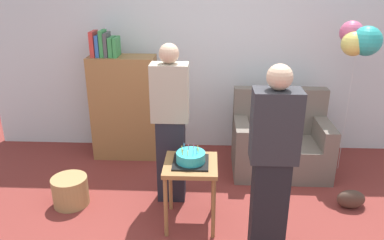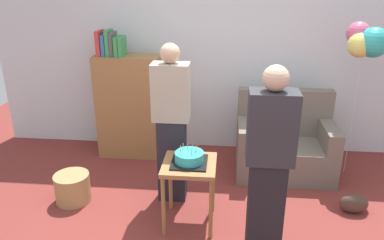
{
  "view_description": "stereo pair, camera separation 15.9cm",
  "coord_description": "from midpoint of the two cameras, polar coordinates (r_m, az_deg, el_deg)",
  "views": [
    {
      "loc": [
        -0.12,
        -2.75,
        2.22
      ],
      "look_at": [
        -0.27,
        0.51,
        0.95
      ],
      "focal_mm": 35.28,
      "sensor_mm": 36.0,
      "label": 1
    },
    {
      "loc": [
        0.04,
        -2.74,
        2.22
      ],
      "look_at": [
        -0.27,
        0.51,
        0.95
      ],
      "focal_mm": 35.28,
      "sensor_mm": 36.0,
      "label": 2
    }
  ],
  "objects": [
    {
      "name": "birthday_cake",
      "position": [
        3.38,
        0.95,
        -5.77
      ],
      "size": [
        0.32,
        0.32,
        0.17
      ],
      "color": "black",
      "rests_on": "side_table"
    },
    {
      "name": "side_table",
      "position": [
        3.45,
        0.94,
        -7.98
      ],
      "size": [
        0.48,
        0.48,
        0.63
      ],
      "color": "olive",
      "rests_on": "ground_plane"
    },
    {
      "name": "person_blowing_candles",
      "position": [
        3.72,
        -1.9,
        -0.61
      ],
      "size": [
        0.36,
        0.22,
        1.63
      ],
      "rotation": [
        0.0,
        0.0,
        -0.14
      ],
      "color": "#23232D",
      "rests_on": "ground_plane"
    },
    {
      "name": "balloon_bunch",
      "position": [
        4.41,
        25.8,
        10.7
      ],
      "size": [
        0.41,
        0.42,
        1.75
      ],
      "color": "silver",
      "rests_on": "ground_plane"
    },
    {
      "name": "wicker_basket",
      "position": [
        4.13,
        -16.55,
        -9.81
      ],
      "size": [
        0.36,
        0.36,
        0.3
      ],
      "primitive_type": "cylinder",
      "color": "#A88451",
      "rests_on": "ground_plane"
    },
    {
      "name": "bookshelf",
      "position": [
        4.81,
        -8.54,
        2.39
      ],
      "size": [
        0.8,
        0.36,
        1.61
      ],
      "color": "olive",
      "rests_on": "ground_plane"
    },
    {
      "name": "person_holding_cake",
      "position": [
        2.99,
        13.01,
        -6.95
      ],
      "size": [
        0.36,
        0.22,
        1.63
      ],
      "rotation": [
        0.0,
        0.0,
        2.67
      ],
      "color": "black",
      "rests_on": "ground_plane"
    },
    {
      "name": "handbag",
      "position": [
        4.16,
        24.29,
        -11.46
      ],
      "size": [
        0.28,
        0.14,
        0.2
      ],
      "primitive_type": "ellipsoid",
      "color": "#473328",
      "rests_on": "ground_plane"
    },
    {
      "name": "wall_back",
      "position": [
        4.87,
        5.93,
        10.87
      ],
      "size": [
        6.0,
        0.1,
        2.7
      ],
      "primitive_type": "cube",
      "color": "silver",
      "rests_on": "ground_plane"
    },
    {
      "name": "couch",
      "position": [
        4.58,
        14.72,
        -3.71
      ],
      "size": [
        1.1,
        0.7,
        0.96
      ],
      "color": "#6B6056",
      "rests_on": "ground_plane"
    }
  ]
}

